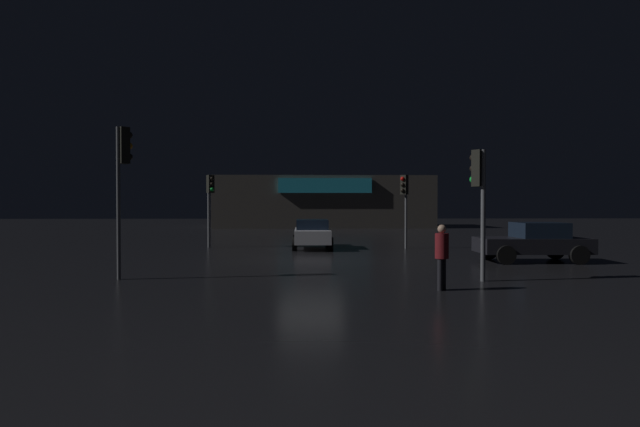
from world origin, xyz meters
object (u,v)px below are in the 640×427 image
at_px(store_building, 323,202).
at_px(pedestrian, 442,252).
at_px(traffic_signal_cross_left, 210,196).
at_px(traffic_signal_cross_right, 479,185).
at_px(traffic_signal_opposite, 405,193).
at_px(car_near, 534,242).
at_px(car_far, 312,233).
at_px(traffic_signal_main, 123,164).

xyz_separation_m(store_building, pedestrian, (1.56, -37.29, -1.50)).
xyz_separation_m(traffic_signal_cross_left, traffic_signal_cross_right, (9.69, -11.39, 0.12)).
bearing_deg(traffic_signal_cross_right, pedestrian, -134.27).
distance_m(traffic_signal_opposite, car_near, 7.14).
xyz_separation_m(car_far, pedestrian, (3.06, -12.32, 0.20)).
xyz_separation_m(traffic_signal_opposite, car_far, (-4.53, 0.43, -1.96)).
distance_m(traffic_signal_opposite, pedestrian, 12.10).
bearing_deg(pedestrian, car_far, 103.97).
relative_size(store_building, traffic_signal_opposite, 5.71).
bearing_deg(traffic_signal_opposite, store_building, 96.80).
bearing_deg(pedestrian, traffic_signal_opposite, 82.96).
relative_size(traffic_signal_main, traffic_signal_opposite, 1.21).
height_order(traffic_signal_cross_right, pedestrian, traffic_signal_cross_right).
bearing_deg(store_building, car_far, -93.44).
bearing_deg(car_near, traffic_signal_main, -164.08).
relative_size(traffic_signal_main, car_far, 0.99).
height_order(traffic_signal_opposite, car_near, traffic_signal_opposite).
height_order(store_building, traffic_signal_opposite, store_building).
bearing_deg(traffic_signal_main, pedestrian, -14.03).
xyz_separation_m(car_near, car_far, (-8.28, 6.18, -0.00)).
height_order(traffic_signal_cross_left, pedestrian, traffic_signal_cross_left).
bearing_deg(traffic_signal_opposite, traffic_signal_main, -136.23).
bearing_deg(pedestrian, car_near, 49.62).
height_order(traffic_signal_cross_left, car_far, traffic_signal_cross_left).
bearing_deg(traffic_signal_opposite, pedestrian, -97.04).
xyz_separation_m(traffic_signal_opposite, car_near, (3.75, -5.75, -1.95)).
relative_size(traffic_signal_cross_right, pedestrian, 2.24).
distance_m(store_building, car_near, 31.93).
bearing_deg(traffic_signal_cross_right, traffic_signal_cross_left, 130.39).
bearing_deg(traffic_signal_cross_left, traffic_signal_cross_right, -49.61).
distance_m(traffic_signal_main, traffic_signal_opposite, 14.06).
relative_size(store_building, traffic_signal_main, 4.71).
distance_m(traffic_signal_opposite, traffic_signal_cross_right, 10.36).
height_order(traffic_signal_cross_left, car_near, traffic_signal_cross_left).
bearing_deg(traffic_signal_main, traffic_signal_cross_right, -3.63).
bearing_deg(traffic_signal_main, car_near, 15.92).
bearing_deg(store_building, traffic_signal_cross_left, -105.26).
bearing_deg(traffic_signal_opposite, traffic_signal_cross_left, 173.91).
bearing_deg(pedestrian, store_building, 92.40).
bearing_deg(car_far, traffic_signal_cross_left, 173.34).
relative_size(store_building, traffic_signal_cross_left, 5.65).
height_order(store_building, traffic_signal_cross_right, store_building).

